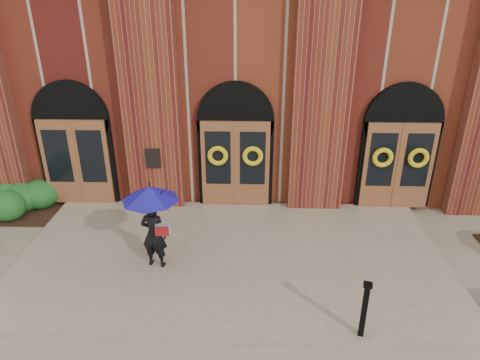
{
  "coord_description": "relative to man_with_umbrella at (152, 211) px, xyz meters",
  "views": [
    {
      "loc": [
        0.47,
        -8.34,
        5.95
      ],
      "look_at": [
        0.18,
        1.0,
        1.7
      ],
      "focal_mm": 32.0,
      "sensor_mm": 36.0,
      "label": 1
    }
  ],
  "objects": [
    {
      "name": "metal_post",
      "position": [
        4.16,
        -2.03,
        -0.78
      ],
      "size": [
        0.19,
        0.19,
        1.14
      ],
      "rotation": [
        0.0,
        0.0,
        -0.25
      ],
      "color": "black",
      "rests_on": "landing"
    },
    {
      "name": "landing",
      "position": [
        1.68,
        0.47,
        -1.45
      ],
      "size": [
        10.0,
        5.3,
        0.15
      ],
      "primitive_type": "cube",
      "color": "tan",
      "rests_on": "ground"
    },
    {
      "name": "ground",
      "position": [
        1.68,
        0.32,
        -1.53
      ],
      "size": [
        90.0,
        90.0,
        0.0
      ],
      "primitive_type": "plane",
      "color": "gray",
      "rests_on": "ground"
    },
    {
      "name": "hedge_wall_left",
      "position": [
        -4.94,
        2.52,
        -1.13
      ],
      "size": [
        3.1,
        1.24,
        0.79
      ],
      "primitive_type": "ellipsoid",
      "color": "#1C541C",
      "rests_on": "ground"
    },
    {
      "name": "man_with_umbrella",
      "position": [
        0.0,
        0.0,
        0.0
      ],
      "size": [
        1.43,
        1.43,
        1.97
      ],
      "rotation": [
        0.0,
        0.0,
        2.97
      ],
      "color": "black",
      "rests_on": "landing"
    },
    {
      "name": "church_building",
      "position": [
        1.68,
        9.1,
        1.97
      ],
      "size": [
        16.2,
        12.53,
        7.0
      ],
      "color": "maroon",
      "rests_on": "ground"
    }
  ]
}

